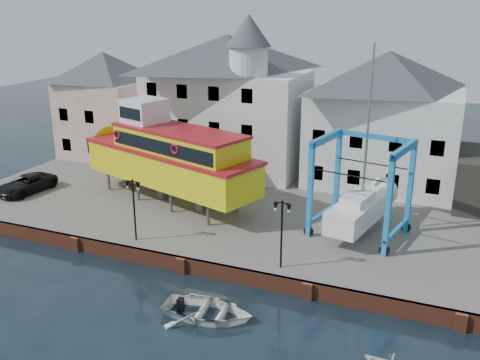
% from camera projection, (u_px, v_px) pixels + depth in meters
% --- Properties ---
extents(ground, '(140.00, 140.00, 0.00)m').
position_uv_depth(ground, '(182.00, 272.00, 32.98)').
color(ground, black).
rests_on(ground, ground).
extents(hardstanding, '(44.00, 22.00, 1.00)m').
position_uv_depth(hardstanding, '(248.00, 206.00, 42.46)').
color(hardstanding, '#625B55').
rests_on(hardstanding, ground).
extents(quay_wall, '(44.00, 0.47, 1.00)m').
position_uv_depth(quay_wall, '(182.00, 264.00, 32.91)').
color(quay_wall, brown).
rests_on(quay_wall, ground).
extents(building_pink, '(8.00, 7.00, 10.30)m').
position_uv_depth(building_pink, '(106.00, 105.00, 53.34)').
color(building_pink, tan).
rests_on(building_pink, hardstanding).
extents(building_white_main, '(14.00, 8.30, 14.00)m').
position_uv_depth(building_white_main, '(228.00, 101.00, 48.55)').
color(building_white_main, silver).
rests_on(building_white_main, hardstanding).
extents(building_white_right, '(12.00, 8.00, 11.20)m').
position_uv_depth(building_white_right, '(384.00, 120.00, 44.28)').
color(building_white_right, silver).
rests_on(building_white_right, hardstanding).
extents(lamp_post_left, '(1.12, 0.32, 4.20)m').
position_uv_depth(lamp_post_left, '(133.00, 194.00, 34.16)').
color(lamp_post_left, black).
rests_on(lamp_post_left, hardstanding).
extents(lamp_post_right, '(1.12, 0.32, 4.20)m').
position_uv_depth(lamp_post_right, '(282.00, 217.00, 30.53)').
color(lamp_post_right, black).
rests_on(lamp_post_right, hardstanding).
extents(tour_boat, '(18.26, 9.60, 7.76)m').
position_uv_depth(tour_boat, '(161.00, 154.00, 41.44)').
color(tour_boat, '#59595E').
rests_on(tour_boat, hardstanding).
extents(travel_lift, '(6.62, 8.55, 12.53)m').
position_uv_depth(travel_lift, '(364.00, 201.00, 36.01)').
color(travel_lift, '#0F62A2').
rests_on(travel_lift, hardstanding).
extents(van, '(2.88, 5.31, 1.41)m').
position_uv_depth(van, '(26.00, 184.00, 43.77)').
color(van, black).
rests_on(van, hardstanding).
extents(motorboat_b, '(5.23, 3.93, 1.03)m').
position_uv_depth(motorboat_b, '(207.00, 317.00, 28.31)').
color(motorboat_b, white).
rests_on(motorboat_b, ground).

